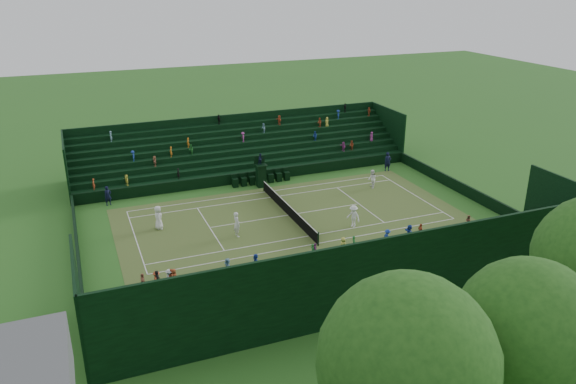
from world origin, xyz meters
name	(u,v)px	position (x,y,z in m)	size (l,w,h in m)	color
ground	(288,215)	(0.00, 0.00, 0.00)	(160.00, 160.00, 0.00)	#2F6B21
court_surface	(288,215)	(0.00, 0.00, 0.01)	(12.97, 26.77, 0.01)	#2D6521
perimeter_wall_north	(453,184)	(0.00, 15.88, 0.50)	(17.17, 0.20, 1.00)	black
perimeter_wall_south	(77,243)	(0.00, -15.88, 0.50)	(17.17, 0.20, 1.00)	black
perimeter_wall_east	(335,256)	(8.48, 0.00, 0.50)	(0.20, 31.77, 1.00)	black
perimeter_wall_west	(254,176)	(-8.48, 0.00, 0.50)	(0.20, 31.77, 1.00)	black
north_grandstand	(367,271)	(12.66, 0.00, 1.55)	(6.60, 32.00, 4.90)	black
south_grandstand	(240,153)	(-12.66, 0.00, 1.55)	(6.60, 32.00, 4.90)	black
tennis_net	(288,209)	(0.00, 0.00, 0.53)	(11.67, 0.10, 1.06)	black
umpire_chair	(261,172)	(-6.99, 0.16, 1.34)	(0.99, 0.99, 3.13)	black
courtside_chairs	(261,179)	(-7.74, 0.44, 0.43)	(0.52, 5.49, 1.14)	black
player_near_west	(158,218)	(-1.24, -9.98, 0.92)	(0.90, 0.59, 1.85)	white
player_near_east	(237,224)	(2.14, -4.88, 0.96)	(0.70, 0.46, 1.91)	silver
player_far_west	(372,179)	(-2.95, 9.28, 0.85)	(0.82, 0.64, 1.69)	white
player_far_east	(353,216)	(3.82, 3.82, 0.87)	(1.12, 0.65, 1.73)	white
line_judge_north	(388,162)	(-6.53, 13.06, 0.94)	(0.69, 0.45, 1.88)	black
line_judge_south	(108,196)	(-7.51, -13.08, 0.83)	(0.61, 0.40, 1.66)	black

